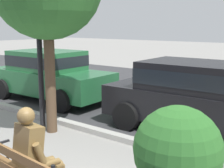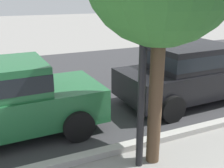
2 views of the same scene
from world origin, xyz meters
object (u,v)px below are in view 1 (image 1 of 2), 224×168
lamp_post (38,16)px  parked_car_black (196,95)px  parked_car_green (49,74)px  bronze_statue_seated (40,158)px

lamp_post → parked_car_black: bearing=36.2°
parked_car_green → lamp_post: bearing=-44.1°
bronze_statue_seated → parked_car_green: (-4.50, 4.05, 0.17)m
bronze_statue_seated → parked_car_black: size_ratio=0.33×
bronze_statue_seated → parked_car_black: 4.07m
parked_car_black → lamp_post: size_ratio=1.06×
lamp_post → bronze_statue_seated: bearing=-39.9°
parked_car_green → lamp_post: lamp_post is taller
parked_car_green → parked_car_black: 4.88m
bronze_statue_seated → lamp_post: 3.66m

